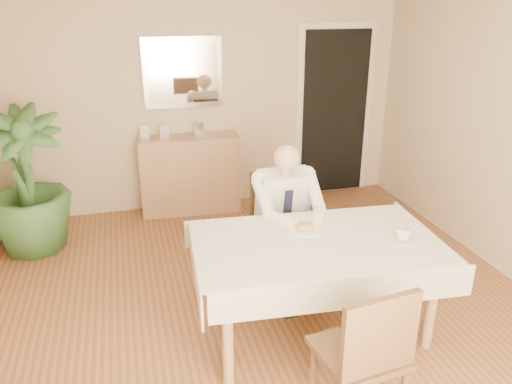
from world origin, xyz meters
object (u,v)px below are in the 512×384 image
object	(u,v)px
coffee_mug	(403,234)
potted_palm	(25,182)
sideboard	(190,174)
dining_table	(316,252)
seated_man	(289,215)
chair_far	(278,219)
chair_near	(366,351)

from	to	relation	value
coffee_mug	potted_palm	xyz separation A→B (m)	(-2.74, 2.08, -0.10)
sideboard	coffee_mug	bearing A→B (deg)	-63.16
potted_palm	dining_table	bearing A→B (deg)	-42.02
seated_man	potted_palm	world-z (taller)	potted_palm
coffee_mug	dining_table	bearing A→B (deg)	166.60
chair_far	seated_man	bearing A→B (deg)	-96.82
dining_table	seated_man	distance (m)	0.59
sideboard	potted_palm	bearing A→B (deg)	-157.74
chair_near	coffee_mug	bearing A→B (deg)	42.80
coffee_mug	sideboard	distance (m)	2.88
seated_man	potted_palm	distance (m)	2.55
sideboard	chair_far	bearing A→B (deg)	-67.62
chair_near	coffee_mug	xyz separation A→B (m)	(0.64, 0.76, 0.26)
sideboard	chair_near	bearing A→B (deg)	-78.19
dining_table	seated_man	xyz separation A→B (m)	(0.00, 0.59, 0.02)
seated_man	sideboard	xyz separation A→B (m)	(-0.54, 1.90, -0.25)
chair_far	seated_man	xyz separation A→B (m)	(-0.00, -0.29, 0.16)
seated_man	chair_near	bearing A→B (deg)	-92.31
chair_near	potted_palm	size ratio (longest dim) A/B	0.68
chair_far	dining_table	bearing A→B (deg)	-96.82
dining_table	seated_man	world-z (taller)	seated_man
chair_far	seated_man	world-z (taller)	seated_man
coffee_mug	seated_man	bearing A→B (deg)	128.40
dining_table	chair_near	size ratio (longest dim) A/B	1.88
chair_near	chair_far	bearing A→B (deg)	80.86
potted_palm	coffee_mug	bearing A→B (deg)	-37.26
coffee_mug	sideboard	world-z (taller)	sideboard
chair_far	seated_man	distance (m)	0.33
chair_near	coffee_mug	world-z (taller)	chair_near
coffee_mug	sideboard	size ratio (longest dim) A/B	0.10
chair_far	chair_near	size ratio (longest dim) A/B	0.99
chair_far	potted_palm	size ratio (longest dim) A/B	0.67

